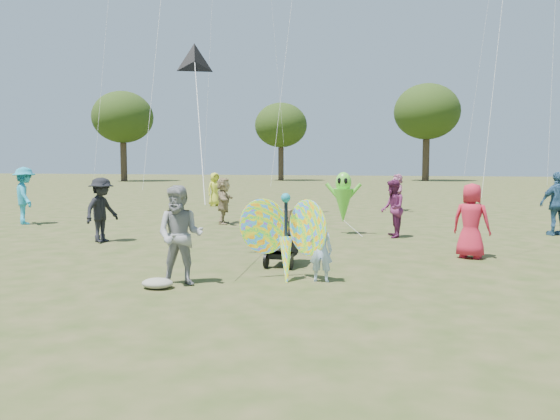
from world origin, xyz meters
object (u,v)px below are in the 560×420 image
object	(u,v)px
crowd_b	(102,210)
butterfly_kite	(286,237)
crowd_i	(25,196)
crowd_d	(224,201)
crowd_j	(397,192)
crowd_g	(215,189)
adult_man	(180,236)
crowd_c	(558,204)
alien_kite	(343,200)
crowd_e	(393,209)
crowd_a	(471,221)
jogging_stroller	(284,234)
child_girl	(321,251)

from	to	relation	value
crowd_b	butterfly_kite	size ratio (longest dim) A/B	0.93
crowd_i	butterfly_kite	size ratio (longest dim) A/B	1.07
crowd_d	crowd_j	bearing A→B (deg)	-50.69
crowd_g	crowd_i	size ratio (longest dim) A/B	0.83
adult_man	crowd_g	bearing A→B (deg)	101.56
crowd_c	alien_kite	distance (m)	5.86
crowd_b	crowd_e	distance (m)	7.53
crowd_i	crowd_a	bearing A→B (deg)	-151.80
crowd_g	jogging_stroller	world-z (taller)	crowd_g
crowd_c	crowd_b	bearing A→B (deg)	-0.28
crowd_d	crowd_e	xyz separation A→B (m)	(5.54, -1.87, 0.02)
crowd_b	crowd_g	distance (m)	11.63
adult_man	crowd_e	distance (m)	7.35
crowd_j	crowd_e	bearing A→B (deg)	-17.60
crowd_d	alien_kite	distance (m)	4.46
crowd_b	crowd_e	world-z (taller)	crowd_b
crowd_d	crowd_e	size ratio (longest dim) A/B	0.98
crowd_j	alien_kite	xyz separation A→B (m)	(-1.00, -8.33, 0.20)
crowd_j	alien_kite	world-z (taller)	alien_kite
crowd_b	crowd_j	distance (m)	13.20
child_girl	crowd_g	distance (m)	16.59
jogging_stroller	crowd_d	bearing A→B (deg)	118.81
crowd_e	jogging_stroller	world-z (taller)	crowd_e
crowd_a	crowd_b	distance (m)	8.79
crowd_d	jogging_stroller	bearing A→B (deg)	-163.02
adult_man	jogging_stroller	world-z (taller)	adult_man
crowd_a	jogging_stroller	size ratio (longest dim) A/B	1.44
crowd_g	butterfly_kite	bearing A→B (deg)	-114.98
crowd_c	crowd_e	size ratio (longest dim) A/B	1.13
adult_man	jogging_stroller	size ratio (longest dim) A/B	1.49
adult_man	jogging_stroller	xyz separation A→B (m)	(1.17, 2.14, -0.20)
crowd_d	butterfly_kite	distance (m)	8.82
crowd_d	alien_kite	bearing A→B (deg)	-123.94
crowd_j	jogging_stroller	xyz separation A→B (m)	(-1.40, -13.23, -0.15)
child_girl	crowd_g	size ratio (longest dim) A/B	0.68
butterfly_kite	crowd_j	bearing A→B (deg)	86.00
child_girl	crowd_g	bearing A→B (deg)	-66.35
crowd_b	crowd_j	xyz separation A→B (m)	(6.63, 11.42, -0.04)
crowd_j	butterfly_kite	xyz separation A→B (m)	(-1.02, -14.54, -0.04)
crowd_e	butterfly_kite	distance (m)	6.07
crowd_d	crowd_i	size ratio (longest dim) A/B	0.82
alien_kite	child_girl	bearing A→B (deg)	-84.59
child_girl	crowd_e	bearing A→B (deg)	-102.22
crowd_e	crowd_i	bearing A→B (deg)	-99.81
child_girl	crowd_a	size ratio (longest dim) A/B	0.67
crowd_g	crowd_i	world-z (taller)	crowd_i
jogging_stroller	child_girl	bearing A→B (deg)	-53.89
adult_man	crowd_c	world-z (taller)	crowd_c
crowd_e	crowd_j	world-z (taller)	crowd_e
crowd_i	butterfly_kite	distance (m)	11.92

